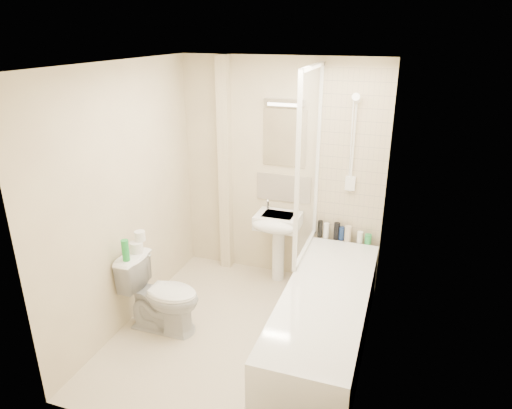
% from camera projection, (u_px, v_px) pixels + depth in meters
% --- Properties ---
extents(floor, '(2.50, 2.50, 0.00)m').
position_uv_depth(floor, '(241.00, 334.00, 4.22)').
color(floor, beige).
rests_on(floor, ground).
extents(wall_back, '(2.20, 0.02, 2.40)m').
position_uv_depth(wall_back, '(281.00, 172.00, 4.89)').
color(wall_back, beige).
rests_on(wall_back, ground).
extents(wall_left, '(0.02, 2.50, 2.40)m').
position_uv_depth(wall_left, '(125.00, 199.00, 4.12)').
color(wall_left, beige).
rests_on(wall_left, ground).
extents(wall_right, '(0.02, 2.50, 2.40)m').
position_uv_depth(wall_right, '(375.00, 232.00, 3.45)').
color(wall_right, beige).
rests_on(wall_right, ground).
extents(ceiling, '(2.20, 2.50, 0.02)m').
position_uv_depth(ceiling, '(237.00, 64.00, 3.35)').
color(ceiling, white).
rests_on(ceiling, wall_back).
extents(tile_back, '(0.70, 0.01, 1.75)m').
position_uv_depth(tile_back, '(353.00, 158.00, 4.57)').
color(tile_back, beige).
rests_on(tile_back, wall_back).
extents(tile_right, '(0.01, 2.10, 1.75)m').
position_uv_depth(tile_right, '(377.00, 201.00, 3.44)').
color(tile_right, beige).
rests_on(tile_right, wall_right).
extents(pipe_boxing, '(0.12, 0.12, 2.40)m').
position_uv_depth(pipe_boxing, '(225.00, 168.00, 5.02)').
color(pipe_boxing, beige).
rests_on(pipe_boxing, ground).
extents(splashback, '(0.60, 0.02, 0.30)m').
position_uv_depth(splashback, '(284.00, 188.00, 4.93)').
color(splashback, beige).
rests_on(splashback, wall_back).
extents(mirror, '(0.46, 0.01, 0.60)m').
position_uv_depth(mirror, '(285.00, 138.00, 4.73)').
color(mirror, white).
rests_on(mirror, wall_back).
extents(strip_light, '(0.42, 0.07, 0.07)m').
position_uv_depth(strip_light, '(285.00, 102.00, 4.57)').
color(strip_light, silver).
rests_on(strip_light, wall_back).
extents(bathtub, '(0.70, 2.10, 0.55)m').
position_uv_depth(bathtub, '(324.00, 319.00, 3.96)').
color(bathtub, white).
rests_on(bathtub, ground).
extents(shower_screen, '(0.04, 0.92, 1.80)m').
position_uv_depth(shower_screen, '(309.00, 164.00, 4.28)').
color(shower_screen, white).
rests_on(shower_screen, bathtub).
extents(shower_fixture, '(0.10, 0.16, 0.99)m').
position_uv_depth(shower_fixture, '(353.00, 148.00, 4.49)').
color(shower_fixture, white).
rests_on(shower_fixture, wall_back).
extents(pedestal_sink, '(0.47, 0.45, 0.91)m').
position_uv_depth(pedestal_sink, '(277.00, 229.00, 4.87)').
color(pedestal_sink, white).
rests_on(pedestal_sink, ground).
extents(bottle_black_a, '(0.05, 0.05, 0.19)m').
position_uv_depth(bottle_black_a, '(320.00, 229.00, 4.87)').
color(bottle_black_a, black).
rests_on(bottle_black_a, bathtub).
extents(bottle_white_a, '(0.06, 0.06, 0.17)m').
position_uv_depth(bottle_white_a, '(326.00, 231.00, 4.85)').
color(bottle_white_a, white).
rests_on(bottle_white_a, bathtub).
extents(bottle_black_b, '(0.06, 0.06, 0.19)m').
position_uv_depth(bottle_black_b, '(337.00, 231.00, 4.81)').
color(bottle_black_b, black).
rests_on(bottle_black_b, bathtub).
extents(bottle_blue, '(0.06, 0.06, 0.15)m').
position_uv_depth(bottle_blue, '(342.00, 233.00, 4.80)').
color(bottle_blue, navy).
rests_on(bottle_blue, bathtub).
extents(bottle_cream, '(0.07, 0.07, 0.17)m').
position_uv_depth(bottle_cream, '(348.00, 233.00, 4.78)').
color(bottle_cream, beige).
rests_on(bottle_cream, bathtub).
extents(bottle_white_b, '(0.06, 0.06, 0.12)m').
position_uv_depth(bottle_white_b, '(360.00, 237.00, 4.75)').
color(bottle_white_b, white).
rests_on(bottle_white_b, bathtub).
extents(bottle_green, '(0.07, 0.07, 0.10)m').
position_uv_depth(bottle_green, '(368.00, 239.00, 4.73)').
color(bottle_green, green).
rests_on(bottle_green, bathtub).
extents(toilet, '(0.42, 0.72, 0.73)m').
position_uv_depth(toilet, '(162.00, 294.00, 4.18)').
color(toilet, white).
rests_on(toilet, ground).
extents(toilet_roll_lower, '(0.12, 0.12, 0.10)m').
position_uv_depth(toilet_roll_lower, '(137.00, 247.00, 4.16)').
color(toilet_roll_lower, white).
rests_on(toilet_roll_lower, toilet).
extents(toilet_roll_upper, '(0.10, 0.10, 0.09)m').
position_uv_depth(toilet_roll_upper, '(140.00, 236.00, 4.16)').
color(toilet_roll_upper, white).
rests_on(toilet_roll_upper, toilet_roll_lower).
extents(green_bottle, '(0.06, 0.06, 0.20)m').
position_uv_depth(green_bottle, '(125.00, 250.00, 3.99)').
color(green_bottle, green).
rests_on(green_bottle, toilet).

